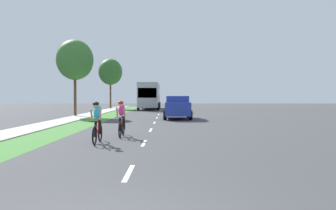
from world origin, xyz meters
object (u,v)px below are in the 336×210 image
Objects in this scene: cyclist_trailing at (122,118)px; suv_blue at (178,107)px; bus_silver at (151,95)px; street_tree_near at (76,60)px; cyclist_lead at (98,122)px; sedan_black at (176,105)px; street_tree_far at (111,72)px.

cyclist_trailing is 12.36m from suv_blue.
suv_blue is at bearing -80.93° from bus_silver.
street_tree_near is at bearing 158.21° from suv_blue.
cyclist_lead is 0.40× the size of sedan_black.
cyclist_trailing is at bearing -79.81° from street_tree_far.
sedan_black is (2.81, 22.65, -0.04)m from cyclist_trailing.
suv_blue is 20.52m from bus_silver.
street_tree_far reaches higher than sedan_black.
cyclist_trailing is 0.15× the size of bus_silver.
sedan_black is 0.37× the size of bus_silver.
bus_silver is (-3.23, 20.24, 1.03)m from suv_blue.
street_tree_near is at bearing 107.43° from cyclist_lead.
suv_blue is 0.69× the size of street_tree_near.
street_tree_far is (-8.91, 11.28, 4.43)m from sedan_black.
bus_silver reaches higher than suv_blue.
street_tree_near is at bearing -142.12° from sedan_black.
sedan_black is at bearing 82.92° from cyclist_trailing.
cyclist_trailing is at bearing -68.34° from street_tree_near.
street_tree_near is (-8.98, 3.59, 4.03)m from suv_blue.
bus_silver is 17.87m from street_tree_near.
cyclist_lead is 19.08m from street_tree_near.
street_tree_far is at bearing 112.06° from suv_blue.
cyclist_lead is at bearing -72.57° from street_tree_near.
bus_silver is 1.71× the size of street_tree_near.
street_tree_far is (-5.64, 1.64, 3.22)m from bus_silver.
street_tree_far is at bearing 163.74° from bus_silver.
cyclist_lead is 14.58m from suv_blue.
street_tree_near is at bearing -90.34° from street_tree_far.
street_tree_far is (-8.87, 21.88, 4.25)m from suv_blue.
street_tree_near is (-6.21, 15.63, 4.17)m from cyclist_trailing.
cyclist_lead is 36.74m from street_tree_far.
suv_blue is at bearing 77.06° from cyclist_trailing.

